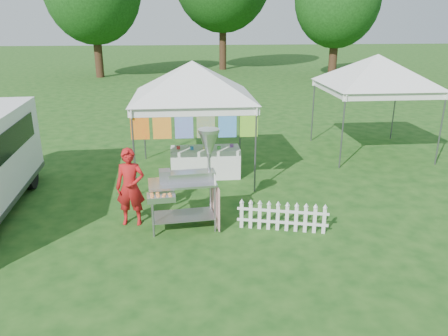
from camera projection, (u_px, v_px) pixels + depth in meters
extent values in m
plane|color=#164313|center=(200.00, 233.00, 8.60)|extent=(120.00, 120.00, 0.00)
cylinder|color=#59595E|center=(134.00, 153.00, 10.08)|extent=(0.04, 0.04, 2.10)
cylinder|color=#59595E|center=(255.00, 150.00, 10.33)|extent=(0.04, 0.04, 2.10)
cylinder|color=#59595E|center=(144.00, 125.00, 12.75)|extent=(0.04, 0.04, 2.10)
cylinder|color=#59595E|center=(240.00, 123.00, 13.00)|extent=(0.04, 0.04, 2.10)
cube|color=white|center=(195.00, 112.00, 9.89)|extent=(3.00, 0.03, 0.22)
cube|color=white|center=(192.00, 91.00, 12.56)|extent=(3.00, 0.03, 0.22)
pyramid|color=white|center=(192.00, 61.00, 10.90)|extent=(4.24, 4.24, 0.90)
cylinder|color=#59595E|center=(195.00, 108.00, 9.87)|extent=(3.00, 0.03, 0.03)
cube|color=red|center=(140.00, 124.00, 9.87)|extent=(0.42, 0.01, 0.70)
cube|color=#DB4418|center=(162.00, 124.00, 9.92)|extent=(0.42, 0.01, 0.70)
cube|color=#9D17A1|center=(184.00, 124.00, 9.96)|extent=(0.42, 0.01, 0.70)
cube|color=#E3A10B|center=(206.00, 123.00, 10.00)|extent=(0.42, 0.01, 0.70)
cube|color=blue|center=(227.00, 123.00, 10.05)|extent=(0.42, 0.01, 0.70)
cube|color=#199721|center=(249.00, 122.00, 10.09)|extent=(0.42, 0.01, 0.70)
cylinder|color=#59595E|center=(342.00, 132.00, 11.98)|extent=(0.04, 0.04, 2.10)
cylinder|color=#59595E|center=(441.00, 129.00, 12.23)|extent=(0.04, 0.04, 2.10)
cylinder|color=#59595E|center=(313.00, 111.00, 14.65)|extent=(0.04, 0.04, 2.10)
cylinder|color=#59595E|center=(394.00, 109.00, 14.90)|extent=(0.04, 0.04, 2.10)
cube|color=white|center=(397.00, 96.00, 11.79)|extent=(3.00, 0.03, 0.22)
cube|color=white|center=(357.00, 82.00, 14.46)|extent=(3.00, 0.03, 0.22)
pyramid|color=white|center=(378.00, 54.00, 12.79)|extent=(4.24, 4.24, 0.90)
cylinder|color=#59595E|center=(397.00, 93.00, 11.76)|extent=(3.00, 0.03, 0.03)
cylinder|color=#331F12|center=(98.00, 48.00, 29.98)|extent=(0.56, 0.56, 3.96)
cylinder|color=#331F12|center=(223.00, 38.00, 34.39)|extent=(0.56, 0.56, 4.84)
cylinder|color=#331F12|center=(333.00, 52.00, 29.58)|extent=(0.56, 0.56, 3.52)
cylinder|color=gray|center=(153.00, 214.00, 8.30)|extent=(0.05, 0.05, 0.98)
cylinder|color=gray|center=(215.00, 209.00, 8.52)|extent=(0.05, 0.05, 0.98)
cylinder|color=gray|center=(152.00, 202.00, 8.82)|extent=(0.05, 0.05, 0.98)
cylinder|color=gray|center=(211.00, 198.00, 9.03)|extent=(0.05, 0.05, 0.98)
cube|color=gray|center=(183.00, 215.00, 8.74)|extent=(1.29, 0.73, 0.02)
cube|color=#B7B7BC|center=(182.00, 183.00, 8.51)|extent=(1.36, 0.77, 0.04)
cube|color=#B7B7BC|center=(192.00, 176.00, 8.56)|extent=(0.95, 0.36, 0.16)
cube|color=gray|center=(165.00, 176.00, 8.45)|extent=(0.24, 0.26, 0.24)
cylinder|color=gray|center=(209.00, 156.00, 8.49)|extent=(0.06, 0.06, 0.98)
cone|color=#B7B7BC|center=(209.00, 143.00, 8.40)|extent=(0.43, 0.43, 0.43)
cylinder|color=#B7B7BC|center=(209.00, 131.00, 8.32)|extent=(0.45, 0.45, 0.07)
cube|color=#B7B7BC|center=(161.00, 198.00, 8.08)|extent=(0.55, 0.37, 0.11)
cube|color=pink|center=(216.00, 203.00, 8.78)|extent=(0.10, 0.81, 0.88)
cube|color=white|center=(215.00, 180.00, 8.29)|extent=(0.03, 0.15, 0.20)
imported|color=#AB1516|center=(130.00, 187.00, 8.76)|extent=(0.62, 0.44, 1.61)
cube|color=black|center=(15.00, 138.00, 9.40)|extent=(0.16, 2.78, 0.56)
cylinder|color=black|center=(30.00, 175.00, 10.74)|extent=(0.26, 0.70, 0.69)
cube|color=white|center=(242.00, 215.00, 8.74)|extent=(0.07, 0.04, 0.56)
cube|color=white|center=(251.00, 216.00, 8.72)|extent=(0.07, 0.04, 0.56)
cube|color=white|center=(260.00, 216.00, 8.69)|extent=(0.07, 0.04, 0.56)
cube|color=white|center=(269.00, 217.00, 8.66)|extent=(0.07, 0.04, 0.56)
cube|color=white|center=(278.00, 217.00, 8.63)|extent=(0.07, 0.04, 0.56)
cube|color=white|center=(287.00, 218.00, 8.61)|extent=(0.07, 0.04, 0.56)
cube|color=white|center=(296.00, 219.00, 8.58)|extent=(0.07, 0.04, 0.56)
cube|color=white|center=(305.00, 219.00, 8.55)|extent=(0.07, 0.04, 0.56)
cube|color=white|center=(315.00, 220.00, 8.53)|extent=(0.07, 0.04, 0.56)
cube|color=white|center=(324.00, 221.00, 8.50)|extent=(0.07, 0.04, 0.56)
cube|color=white|center=(282.00, 222.00, 8.65)|extent=(1.75, 0.48, 0.05)
cube|color=white|center=(283.00, 211.00, 8.57)|extent=(1.75, 0.48, 0.05)
cube|color=white|center=(205.00, 162.00, 11.54)|extent=(1.80, 0.70, 0.79)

